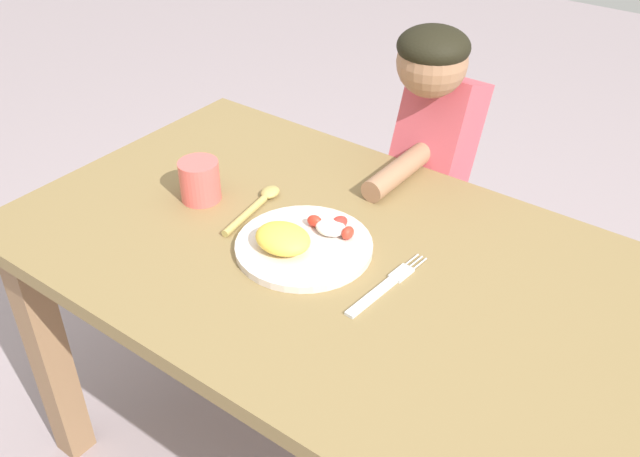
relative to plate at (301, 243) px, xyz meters
The scene contains 6 objects.
dining_table 0.14m from the plate, 33.73° to the left, with size 1.26×0.76×0.68m.
plate is the anchor object (origin of this frame).
fork 0.19m from the plate, ahead, with size 0.04×0.22×0.01m.
spoon 0.17m from the plate, 158.77° to the left, with size 0.06×0.19×0.02m.
drinking_cup 0.28m from the plate, behind, with size 0.08×0.08×0.09m, color #E95B57.
person 0.52m from the plate, 88.40° to the left, with size 0.17×0.39×0.99m.
Camera 1 is at (0.62, -0.86, 1.48)m, focal length 39.69 mm.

